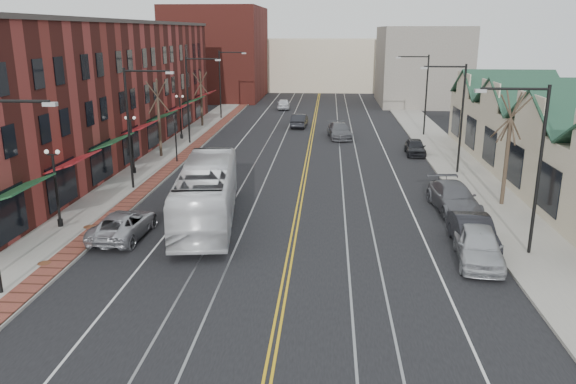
% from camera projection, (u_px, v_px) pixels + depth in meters
% --- Properties ---
extents(ground, '(160.00, 160.00, 0.00)m').
position_uv_depth(ground, '(281.00, 305.00, 22.18)').
color(ground, black).
rests_on(ground, ground).
extents(sidewalk_left, '(4.00, 120.00, 0.15)m').
position_uv_depth(sidewalk_left, '(145.00, 174.00, 42.16)').
color(sidewalk_left, gray).
rests_on(sidewalk_left, ground).
extents(sidewalk_right, '(4.00, 120.00, 0.15)m').
position_uv_depth(sidewalk_right, '(470.00, 180.00, 40.48)').
color(sidewalk_right, gray).
rests_on(sidewalk_right, ground).
extents(building_left, '(10.00, 50.00, 11.00)m').
position_uv_depth(building_left, '(86.00, 91.00, 47.86)').
color(building_left, maroon).
rests_on(building_left, ground).
extents(building_right, '(8.00, 36.00, 4.60)m').
position_uv_depth(building_right, '(560.00, 151.00, 39.44)').
color(building_right, beige).
rests_on(building_right, ground).
extents(backdrop_left, '(14.00, 18.00, 14.00)m').
position_uv_depth(backdrop_left, '(218.00, 53.00, 88.44)').
color(backdrop_left, maroon).
rests_on(backdrop_left, ground).
extents(backdrop_mid, '(22.00, 14.00, 9.00)m').
position_uv_depth(backdrop_mid, '(321.00, 64.00, 102.38)').
color(backdrop_mid, beige).
rests_on(backdrop_mid, ground).
extents(backdrop_right, '(12.00, 16.00, 11.00)m').
position_uv_depth(backdrop_right, '(421.00, 66.00, 81.88)').
color(backdrop_right, slate).
rests_on(backdrop_right, ground).
extents(streetlight_l_1, '(3.33, 0.25, 8.00)m').
position_uv_depth(streetlight_l_1, '(134.00, 116.00, 36.89)').
color(streetlight_l_1, black).
rests_on(streetlight_l_1, sidewalk_left).
extents(streetlight_l_2, '(3.33, 0.25, 8.00)m').
position_uv_depth(streetlight_l_2, '(192.00, 91.00, 52.22)').
color(streetlight_l_2, black).
rests_on(streetlight_l_2, sidewalk_left).
extents(streetlight_l_3, '(3.33, 0.25, 8.00)m').
position_uv_depth(streetlight_l_3, '(224.00, 77.00, 67.55)').
color(streetlight_l_3, black).
rests_on(streetlight_l_3, sidewalk_left).
extents(streetlight_r_0, '(3.33, 0.25, 8.00)m').
position_uv_depth(streetlight_r_0, '(531.00, 153.00, 25.75)').
color(streetlight_r_0, black).
rests_on(streetlight_r_0, sidewalk_right).
extents(streetlight_r_1, '(3.33, 0.25, 8.00)m').
position_uv_depth(streetlight_r_1, '(456.00, 107.00, 41.09)').
color(streetlight_r_1, black).
rests_on(streetlight_r_1, sidewalk_right).
extents(streetlight_r_2, '(3.33, 0.25, 8.00)m').
position_uv_depth(streetlight_r_2, '(422.00, 87.00, 56.42)').
color(streetlight_r_2, black).
rests_on(streetlight_r_2, sidewalk_right).
extents(lamppost_l_1, '(0.84, 0.28, 4.27)m').
position_uv_depth(lamppost_l_1, '(57.00, 190.00, 30.13)').
color(lamppost_l_1, black).
rests_on(lamppost_l_1, sidewalk_left).
extents(lamppost_l_2, '(0.84, 0.28, 4.27)m').
position_uv_depth(lamppost_l_2, '(132.00, 146.00, 41.63)').
color(lamppost_l_2, black).
rests_on(lamppost_l_2, sidewalk_left).
extents(lamppost_l_3, '(0.84, 0.28, 4.27)m').
position_uv_depth(lamppost_l_3, '(181.00, 118.00, 55.05)').
color(lamppost_l_3, black).
rests_on(lamppost_l_3, sidewalk_left).
extents(tree_left_near, '(1.78, 1.37, 6.48)m').
position_uv_depth(tree_left_near, '(159.00, 117.00, 46.99)').
color(tree_left_near, '#382B21').
rests_on(tree_left_near, sidewalk_left).
extents(tree_left_far, '(1.66, 1.28, 6.02)m').
position_uv_depth(tree_left_far, '(201.00, 98.00, 62.39)').
color(tree_left_far, '#382B21').
rests_on(tree_left_far, sidewalk_left).
extents(tree_right_mid, '(1.90, 1.46, 6.93)m').
position_uv_depth(tree_right_mid, '(508.00, 147.00, 33.67)').
color(tree_right_mid, '#382B21').
rests_on(tree_right_mid, sidewalk_right).
extents(manhole_mid, '(0.60, 0.60, 0.02)m').
position_uv_depth(manhole_mid, '(44.00, 263.00, 25.79)').
color(manhole_mid, '#592D19').
rests_on(manhole_mid, sidewalk_left).
extents(manhole_far, '(0.60, 0.60, 0.02)m').
position_uv_depth(manhole_far, '(89.00, 227.00, 30.59)').
color(manhole_far, '#592D19').
rests_on(manhole_far, sidewalk_left).
extents(traffic_signal, '(0.18, 0.15, 3.80)m').
position_uv_depth(traffic_signal, '(176.00, 135.00, 45.27)').
color(traffic_signal, black).
rests_on(traffic_signal, sidewalk_left).
extents(transit_bus, '(4.34, 12.37, 3.37)m').
position_uv_depth(transit_bus, '(207.00, 193.00, 31.41)').
color(transit_bus, white).
rests_on(transit_bus, ground).
extents(parked_suv, '(2.53, 5.15, 1.41)m').
position_uv_depth(parked_suv, '(124.00, 225.00, 29.29)').
color(parked_suv, '#A4A5AB').
rests_on(parked_suv, ground).
extents(parked_car_a, '(2.56, 5.13, 1.68)m').
position_uv_depth(parked_car_a, '(479.00, 245.00, 26.07)').
color(parked_car_a, '#AFB1B7').
rests_on(parked_car_a, ground).
extents(parked_car_b, '(1.76, 4.91, 1.61)m').
position_uv_depth(parked_car_b, '(473.00, 233.00, 27.80)').
color(parked_car_b, black).
rests_on(parked_car_b, ground).
extents(parked_car_c, '(2.76, 5.80, 1.63)m').
position_uv_depth(parked_car_c, '(454.00, 197.00, 33.64)').
color(parked_car_c, '#595960').
rests_on(parked_car_c, ground).
extents(parked_car_d, '(1.78, 4.10, 1.38)m').
position_uv_depth(parked_car_d, '(415.00, 147.00, 48.85)').
color(parked_car_d, black).
rests_on(parked_car_d, ground).
extents(distant_car_left, '(1.83, 4.63, 1.50)m').
position_uv_depth(distant_car_left, '(299.00, 121.00, 62.80)').
color(distant_car_left, black).
rests_on(distant_car_left, ground).
extents(distant_car_right, '(2.75, 5.43, 1.51)m').
position_uv_depth(distant_car_right, '(339.00, 131.00, 56.35)').
color(distant_car_right, '#58595F').
rests_on(distant_car_right, ground).
extents(distant_car_far, '(2.03, 4.43, 1.47)m').
position_uv_depth(distant_car_far, '(284.00, 104.00, 77.15)').
color(distant_car_far, silver).
rests_on(distant_car_far, ground).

